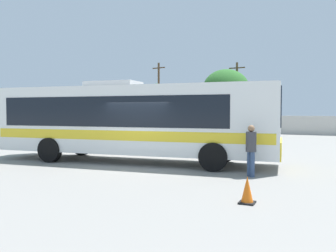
{
  "coord_description": "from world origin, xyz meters",
  "views": [
    {
      "loc": [
        6.76,
        -11.63,
        2.15
      ],
      "look_at": [
        -0.37,
        3.12,
        1.45
      ],
      "focal_mm": 36.71,
      "sensor_mm": 36.0,
      "label": 1
    }
  ],
  "objects_px": {
    "vendor_umbrella_secondary_yellow": "(5,115)",
    "parked_car_second_grey": "(157,125)",
    "parked_car_leftmost_grey": "(109,124)",
    "utility_pole_near": "(237,95)",
    "attendant_by_bus_door": "(251,148)",
    "parked_car_third_grey": "(216,126)",
    "utility_pole_far": "(159,95)",
    "traffic_cone_on_apron": "(247,190)",
    "coach_bus_white_yellow": "(130,119)",
    "roadside_tree_left": "(158,95)",
    "roadside_tree_midleft": "(226,89)"
  },
  "relations": [
    {
      "from": "attendant_by_bus_door",
      "to": "parked_car_third_grey",
      "type": "distance_m",
      "value": 20.3
    },
    {
      "from": "utility_pole_near",
      "to": "traffic_cone_on_apron",
      "type": "xyz_separation_m",
      "value": [
        7.88,
        -29.43,
        -3.63
      ]
    },
    {
      "from": "attendant_by_bus_door",
      "to": "utility_pole_far",
      "type": "height_order",
      "value": "utility_pole_far"
    },
    {
      "from": "parked_car_leftmost_grey",
      "to": "utility_pole_near",
      "type": "bearing_deg",
      "value": 30.41
    },
    {
      "from": "attendant_by_bus_door",
      "to": "parked_car_third_grey",
      "type": "xyz_separation_m",
      "value": [
        -7.33,
        18.93,
        -0.15
      ]
    },
    {
      "from": "utility_pole_far",
      "to": "traffic_cone_on_apron",
      "type": "height_order",
      "value": "utility_pole_far"
    },
    {
      "from": "attendant_by_bus_door",
      "to": "roadside_tree_left",
      "type": "height_order",
      "value": "roadside_tree_left"
    },
    {
      "from": "parked_car_third_grey",
      "to": "utility_pole_far",
      "type": "distance_m",
      "value": 11.42
    },
    {
      "from": "parked_car_second_grey",
      "to": "parked_car_third_grey",
      "type": "xyz_separation_m",
      "value": [
        6.34,
        -0.44,
        0.04
      ]
    },
    {
      "from": "vendor_umbrella_secondary_yellow",
      "to": "coach_bus_white_yellow",
      "type": "bearing_deg",
      "value": -17.05
    },
    {
      "from": "parked_car_third_grey",
      "to": "parked_car_leftmost_grey",
      "type": "bearing_deg",
      "value": 179.39
    },
    {
      "from": "parked_car_second_grey",
      "to": "utility_pole_near",
      "type": "distance_m",
      "value": 9.84
    },
    {
      "from": "parked_car_second_grey",
      "to": "vendor_umbrella_secondary_yellow",
      "type": "bearing_deg",
      "value": -105.75
    },
    {
      "from": "vendor_umbrella_secondary_yellow",
      "to": "parked_car_second_grey",
      "type": "height_order",
      "value": "vendor_umbrella_secondary_yellow"
    },
    {
      "from": "attendant_by_bus_door",
      "to": "traffic_cone_on_apron",
      "type": "xyz_separation_m",
      "value": [
        0.64,
        -3.34,
        -0.65
      ]
    },
    {
      "from": "attendant_by_bus_door",
      "to": "parked_car_third_grey",
      "type": "height_order",
      "value": "attendant_by_bus_door"
    },
    {
      "from": "roadside_tree_left",
      "to": "traffic_cone_on_apron",
      "type": "relative_size",
      "value": 9.03
    },
    {
      "from": "traffic_cone_on_apron",
      "to": "roadside_tree_left",
      "type": "bearing_deg",
      "value": 120.77
    },
    {
      "from": "roadside_tree_midleft",
      "to": "coach_bus_white_yellow",
      "type": "bearing_deg",
      "value": -83.29
    },
    {
      "from": "utility_pole_near",
      "to": "roadside_tree_midleft",
      "type": "xyz_separation_m",
      "value": [
        -0.98,
        -0.88,
        0.64
      ]
    },
    {
      "from": "parked_car_leftmost_grey",
      "to": "roadside_tree_midleft",
      "type": "distance_m",
      "value": 13.19
    },
    {
      "from": "coach_bus_white_yellow",
      "to": "parked_car_leftmost_grey",
      "type": "xyz_separation_m",
      "value": [
        -13.85,
        17.91,
        -1.07
      ]
    },
    {
      "from": "attendant_by_bus_door",
      "to": "parked_car_leftmost_grey",
      "type": "bearing_deg",
      "value": 135.27
    },
    {
      "from": "attendant_by_bus_door",
      "to": "roadside_tree_left",
      "type": "xyz_separation_m",
      "value": [
        -18.31,
        28.49,
        3.32
      ]
    },
    {
      "from": "coach_bus_white_yellow",
      "to": "parked_car_third_grey",
      "type": "distance_m",
      "value": 17.92
    },
    {
      "from": "parked_car_second_grey",
      "to": "traffic_cone_on_apron",
      "type": "relative_size",
      "value": 7.08
    },
    {
      "from": "utility_pole_near",
      "to": "utility_pole_far",
      "type": "xyz_separation_m",
      "value": [
        -9.14,
        -1.04,
        0.19
      ]
    },
    {
      "from": "vendor_umbrella_secondary_yellow",
      "to": "parked_car_leftmost_grey",
      "type": "distance_m",
      "value": 14.25
    },
    {
      "from": "attendant_by_bus_door",
      "to": "traffic_cone_on_apron",
      "type": "distance_m",
      "value": 3.46
    },
    {
      "from": "coach_bus_white_yellow",
      "to": "parked_car_second_grey",
      "type": "distance_m",
      "value": 20.05
    },
    {
      "from": "vendor_umbrella_secondary_yellow",
      "to": "roadside_tree_left",
      "type": "relative_size",
      "value": 0.45
    },
    {
      "from": "parked_car_leftmost_grey",
      "to": "utility_pole_far",
      "type": "height_order",
      "value": "utility_pole_far"
    },
    {
      "from": "attendant_by_bus_door",
      "to": "parked_car_leftmost_grey",
      "type": "height_order",
      "value": "attendant_by_bus_door"
    },
    {
      "from": "vendor_umbrella_secondary_yellow",
      "to": "roadside_tree_left",
      "type": "height_order",
      "value": "roadside_tree_left"
    },
    {
      "from": "vendor_umbrella_secondary_yellow",
      "to": "roadside_tree_midleft",
      "type": "relative_size",
      "value": 0.39
    },
    {
      "from": "roadside_tree_left",
      "to": "utility_pole_near",
      "type": "bearing_deg",
      "value": -12.2
    },
    {
      "from": "coach_bus_white_yellow",
      "to": "utility_pole_near",
      "type": "xyz_separation_m",
      "value": [
        -1.85,
        24.95,
        2.1
      ]
    },
    {
      "from": "coach_bus_white_yellow",
      "to": "traffic_cone_on_apron",
      "type": "xyz_separation_m",
      "value": [
        6.02,
        -4.48,
        -1.52
      ]
    },
    {
      "from": "parked_car_second_grey",
      "to": "traffic_cone_on_apron",
      "type": "xyz_separation_m",
      "value": [
        14.31,
        -22.71,
        -0.46
      ]
    },
    {
      "from": "parked_car_third_grey",
      "to": "traffic_cone_on_apron",
      "type": "height_order",
      "value": "parked_car_third_grey"
    },
    {
      "from": "utility_pole_far",
      "to": "roadside_tree_midleft",
      "type": "relative_size",
      "value": 1.17
    },
    {
      "from": "parked_car_leftmost_grey",
      "to": "roadside_tree_left",
      "type": "height_order",
      "value": "roadside_tree_left"
    },
    {
      "from": "attendant_by_bus_door",
      "to": "parked_car_third_grey",
      "type": "bearing_deg",
      "value": 111.18
    },
    {
      "from": "coach_bus_white_yellow",
      "to": "utility_pole_far",
      "type": "xyz_separation_m",
      "value": [
        -10.99,
        23.92,
        2.29
      ]
    },
    {
      "from": "attendant_by_bus_door",
      "to": "utility_pole_near",
      "type": "xyz_separation_m",
      "value": [
        -7.24,
        26.1,
        2.97
      ]
    },
    {
      "from": "roadside_tree_left",
      "to": "traffic_cone_on_apron",
      "type": "bearing_deg",
      "value": -59.23
    },
    {
      "from": "vendor_umbrella_secondary_yellow",
      "to": "parked_car_second_grey",
      "type": "relative_size",
      "value": 0.57
    },
    {
      "from": "parked_car_leftmost_grey",
      "to": "vendor_umbrella_secondary_yellow",
      "type": "bearing_deg",
      "value": -83.98
    },
    {
      "from": "roadside_tree_left",
      "to": "utility_pole_far",
      "type": "bearing_deg",
      "value": -60.6
    },
    {
      "from": "parked_car_third_grey",
      "to": "traffic_cone_on_apron",
      "type": "relative_size",
      "value": 6.77
    }
  ]
}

